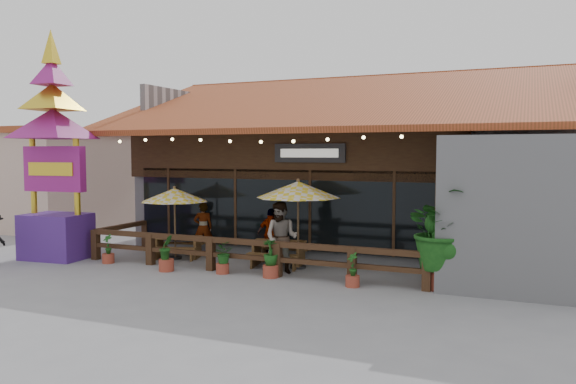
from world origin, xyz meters
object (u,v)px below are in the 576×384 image
at_px(picnic_table_right, 278,249).
at_px(tropical_plant, 441,231).
at_px(umbrella_left, 175,195).
at_px(picnic_table_left, 178,243).
at_px(thai_sign_tower, 53,130).
at_px(umbrella_right, 298,190).

bearing_deg(picnic_table_right, tropical_plant, -12.00).
relative_size(umbrella_left, tropical_plant, 1.03).
bearing_deg(picnic_table_left, tropical_plant, -6.59).
bearing_deg(umbrella_left, tropical_plant, -5.75).
bearing_deg(picnic_table_left, thai_sign_tower, -155.18).
relative_size(picnic_table_right, thai_sign_tower, 0.22).
height_order(umbrella_left, picnic_table_right, umbrella_left).
bearing_deg(umbrella_left, picnic_table_right, 3.04).
distance_m(picnic_table_right, thai_sign_tower, 7.66).
relative_size(picnic_table_left, tropical_plant, 0.68).
distance_m(umbrella_right, picnic_table_right, 1.81).
xyz_separation_m(umbrella_right, thai_sign_tower, (-7.28, -1.57, 1.72)).
bearing_deg(picnic_table_right, thai_sign_tower, -166.46).
distance_m(picnic_table_left, picnic_table_right, 3.33).
height_order(umbrella_left, picnic_table_left, umbrella_left).
bearing_deg(thai_sign_tower, picnic_table_left, 24.82).
xyz_separation_m(picnic_table_right, thai_sign_tower, (-6.66, -1.60, 3.42)).
bearing_deg(thai_sign_tower, picnic_table_right, 13.54).
height_order(umbrella_right, picnic_table_right, umbrella_right).
height_order(picnic_table_left, tropical_plant, tropical_plant).
xyz_separation_m(umbrella_right, picnic_table_left, (-3.95, -0.03, -1.74)).
relative_size(umbrella_right, tropical_plant, 1.20).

